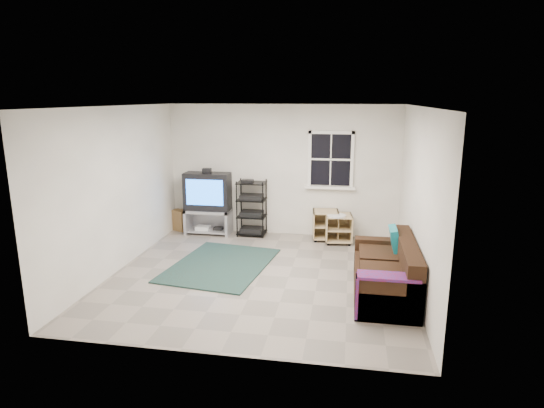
% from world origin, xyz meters
% --- Properties ---
extents(room, '(4.60, 4.62, 4.60)m').
position_xyz_m(room, '(0.95, 2.27, 1.48)').
color(room, gray).
rests_on(room, ground).
extents(tv_unit, '(0.92, 0.46, 1.35)m').
position_xyz_m(tv_unit, '(-1.49, 2.05, 0.74)').
color(tv_unit, '#A5A5AD').
rests_on(tv_unit, ground).
extents(av_rack, '(0.56, 0.41, 1.13)m').
position_xyz_m(av_rack, '(-0.59, 2.07, 0.49)').
color(av_rack, black).
rests_on(av_rack, ground).
extents(side_table_left, '(0.54, 0.54, 0.57)m').
position_xyz_m(side_table_left, '(0.89, 2.08, 0.31)').
color(side_table_left, tan).
rests_on(side_table_left, ground).
extents(side_table_right, '(0.55, 0.56, 0.57)m').
position_xyz_m(side_table_right, '(1.14, 1.91, 0.32)').
color(side_table_right, tan).
rests_on(side_table_right, ground).
extents(sofa, '(0.82, 1.85, 0.85)m').
position_xyz_m(sofa, '(1.90, -0.37, 0.30)').
color(sofa, black).
rests_on(sofa, ground).
extents(shag_rug, '(1.73, 2.21, 0.02)m').
position_xyz_m(shag_rug, '(-0.73, 0.31, 0.01)').
color(shag_rug, black).
rests_on(shag_rug, ground).
extents(paper_bag, '(0.36, 0.30, 0.43)m').
position_xyz_m(paper_bag, '(-2.15, 2.15, 0.22)').
color(paper_bag, olive).
rests_on(paper_bag, ground).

